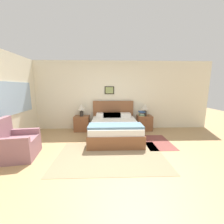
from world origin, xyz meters
The scene contains 16 objects.
ground_plane centered at (0.00, 0.00, 0.00)m, with size 16.00×16.00×0.00m, color tan.
wall_back centered at (0.00, 2.70, 1.30)m, with size 7.92×0.09×2.60m.
wall_left centered at (-2.79, 1.34, 1.30)m, with size 0.08×5.07×2.60m.
area_rug_main centered at (0.03, 0.40, 0.00)m, with size 2.55×1.62×0.01m.
area_rug_bedside centered at (1.45, 1.19, 0.00)m, with size 0.78×1.19×0.01m.
bed centered at (0.19, 1.68, 0.31)m, with size 1.54×1.94×1.11m.
armchair centered at (-2.15, 0.40, 0.31)m, with size 0.86×0.87×0.94m.
nightstand_near_window centered at (-1.00, 2.40, 0.28)m, with size 0.55×0.46×0.56m.
nightstand_by_door centered at (1.37, 2.40, 0.28)m, with size 0.55×0.46×0.56m.
table_lamp_near_window centered at (-1.00, 2.39, 0.87)m, with size 0.31×0.31×0.44m.
table_lamp_by_door centered at (1.38, 2.39, 0.87)m, with size 0.31×0.31×0.44m.
book_thick_bottom centered at (1.25, 2.36, 0.58)m, with size 0.21×0.28×0.03m.
book_hardcover_middle centered at (1.25, 2.36, 0.61)m, with size 0.23×0.28×0.04m.
book_novel_upper centered at (1.25, 2.36, 0.65)m, with size 0.16×0.22×0.04m.
book_slim_near_top centered at (1.25, 2.36, 0.68)m, with size 0.18×0.27×0.03m.
book_paperback_top centered at (1.25, 2.36, 0.72)m, with size 0.23×0.23×0.04m.
Camera 1 is at (-0.04, -2.65, 1.62)m, focal length 22.00 mm.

